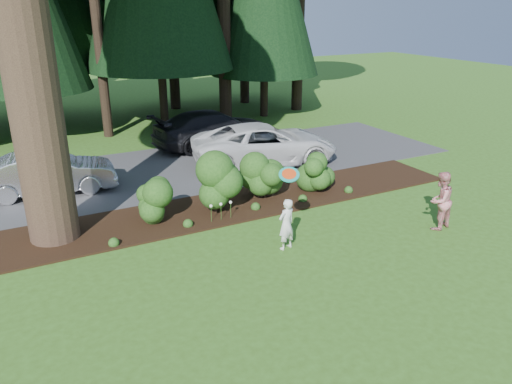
% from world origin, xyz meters
% --- Properties ---
extents(ground, '(80.00, 80.00, 0.00)m').
position_xyz_m(ground, '(0.00, 0.00, 0.00)').
color(ground, '#355919').
rests_on(ground, ground).
extents(mulch_bed, '(16.00, 2.50, 0.05)m').
position_xyz_m(mulch_bed, '(0.00, 3.25, 0.03)').
color(mulch_bed, black).
rests_on(mulch_bed, ground).
extents(driveway, '(22.00, 6.00, 0.03)m').
position_xyz_m(driveway, '(0.00, 7.50, 0.01)').
color(driveway, '#38383A').
rests_on(driveway, ground).
extents(shrub_row, '(6.53, 1.60, 1.61)m').
position_xyz_m(shrub_row, '(0.77, 3.14, 0.81)').
color(shrub_row, '#1D4716').
rests_on(shrub_row, ground).
extents(lily_cluster, '(0.69, 0.09, 0.57)m').
position_xyz_m(lily_cluster, '(-0.30, 2.40, 0.50)').
color(lily_cluster, '#1D4716').
rests_on(lily_cluster, ground).
extents(car_silver_wagon, '(4.25, 1.87, 1.36)m').
position_xyz_m(car_silver_wagon, '(-4.29, 6.95, 0.71)').
color(car_silver_wagon, '#B9B9BE').
rests_on(car_silver_wagon, driveway).
extents(car_white_suv, '(5.88, 3.59, 1.52)m').
position_xyz_m(car_white_suv, '(3.36, 6.53, 0.79)').
color(car_white_suv, silver).
rests_on(car_white_suv, driveway).
extents(car_dark_suv, '(5.39, 2.61, 1.51)m').
position_xyz_m(car_dark_suv, '(2.63, 9.80, 0.79)').
color(car_dark_suv, black).
rests_on(car_dark_suv, driveway).
extents(child, '(0.55, 0.43, 1.33)m').
position_xyz_m(child, '(0.46, 0.11, 0.67)').
color(child, white).
rests_on(child, ground).
extents(adult, '(0.89, 0.75, 1.62)m').
position_xyz_m(adult, '(4.75, -0.77, 0.81)').
color(adult, red).
rests_on(adult, ground).
extents(frisbee, '(0.54, 0.46, 0.35)m').
position_xyz_m(frisbee, '(0.46, 0.05, 1.99)').
color(frisbee, teal).
rests_on(frisbee, ground).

